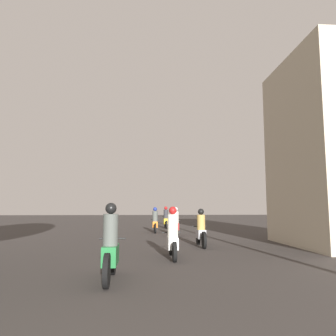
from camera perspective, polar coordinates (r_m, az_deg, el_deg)
name	(u,v)px	position (r m, az deg, el deg)	size (l,w,h in m)	color
motorcycle_green	(110,249)	(7.28, -10.00, -13.80)	(0.60, 1.99, 1.65)	black
motorcycle_white	(173,237)	(10.16, 0.82, -11.99)	(0.60, 1.89, 1.56)	black
motorcycle_silver	(201,231)	(13.18, 5.76, -10.88)	(0.60, 2.00, 1.48)	black
motorcycle_red	(176,224)	(17.94, 1.34, -9.74)	(0.60, 1.91, 1.53)	black
motorcycle_orange	(155,222)	(20.08, -2.28, -9.41)	(0.60, 1.93, 1.52)	black
motorcycle_yellow	(166,219)	(23.98, -0.39, -8.93)	(0.60, 1.96, 1.56)	black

